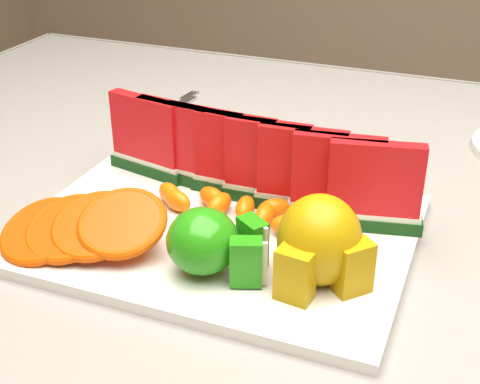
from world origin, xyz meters
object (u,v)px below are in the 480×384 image
object	(u,v)px
pear_cluster	(320,244)
fork	(167,112)
apple_cluster	(211,243)
platter	(219,230)

from	to	relation	value
pear_cluster	fork	bearing A→B (deg)	134.04
pear_cluster	fork	size ratio (longest dim) A/B	0.52
apple_cluster	fork	world-z (taller)	apple_cluster
apple_cluster	platter	bearing A→B (deg)	108.48
apple_cluster	fork	xyz separation A→B (m)	(-0.24, 0.38, -0.04)
fork	apple_cluster	bearing A→B (deg)	-57.35
apple_cluster	fork	size ratio (longest dim) A/B	0.52
fork	pear_cluster	bearing A→B (deg)	-45.96
pear_cluster	apple_cluster	bearing A→B (deg)	-164.44
platter	pear_cluster	size ratio (longest dim) A/B	3.97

